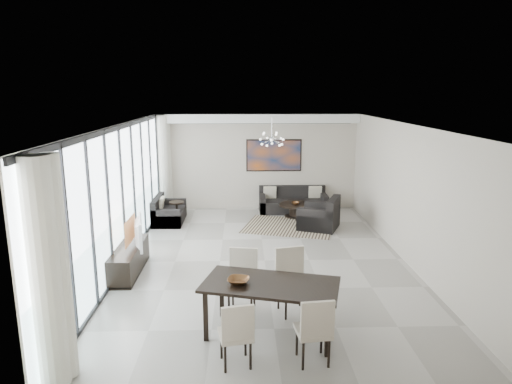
{
  "coord_description": "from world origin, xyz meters",
  "views": [
    {
      "loc": [
        -0.48,
        -9.24,
        3.57
      ],
      "look_at": [
        -0.15,
        1.18,
        1.25
      ],
      "focal_mm": 32.0,
      "sensor_mm": 36.0,
      "label": 1
    }
  ],
  "objects_px": {
    "tv_console": "(128,260)",
    "dining_table": "(271,289)",
    "coffee_table": "(297,209)",
    "sofa_main": "(293,203)",
    "television": "(135,232)"
  },
  "relations": [
    {
      "from": "tv_console",
      "to": "television",
      "type": "relative_size",
      "value": 1.72
    },
    {
      "from": "coffee_table",
      "to": "sofa_main",
      "type": "distance_m",
      "value": 0.57
    },
    {
      "from": "sofa_main",
      "to": "dining_table",
      "type": "height_order",
      "value": "dining_table"
    },
    {
      "from": "sofa_main",
      "to": "television",
      "type": "bearing_deg",
      "value": -128.52
    },
    {
      "from": "tv_console",
      "to": "dining_table",
      "type": "height_order",
      "value": "dining_table"
    },
    {
      "from": "coffee_table",
      "to": "sofa_main",
      "type": "xyz_separation_m",
      "value": [
        -0.06,
        0.57,
        0.04
      ]
    },
    {
      "from": "tv_console",
      "to": "dining_table",
      "type": "distance_m",
      "value": 3.68
    },
    {
      "from": "coffee_table",
      "to": "tv_console",
      "type": "distance_m",
      "value": 5.62
    },
    {
      "from": "tv_console",
      "to": "dining_table",
      "type": "bearing_deg",
      "value": -42.58
    },
    {
      "from": "coffee_table",
      "to": "sofa_main",
      "type": "height_order",
      "value": "sofa_main"
    },
    {
      "from": "television",
      "to": "dining_table",
      "type": "xyz_separation_m",
      "value": [
        2.53,
        -2.5,
        -0.09
      ]
    },
    {
      "from": "sofa_main",
      "to": "tv_console",
      "type": "distance_m",
      "value": 6.0
    },
    {
      "from": "coffee_table",
      "to": "dining_table",
      "type": "relative_size",
      "value": 0.49
    },
    {
      "from": "tv_console",
      "to": "coffee_table",
      "type": "bearing_deg",
      "value": 46.33
    },
    {
      "from": "coffee_table",
      "to": "tv_console",
      "type": "xyz_separation_m",
      "value": [
        -3.88,
        -4.06,
        0.06
      ]
    }
  ]
}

